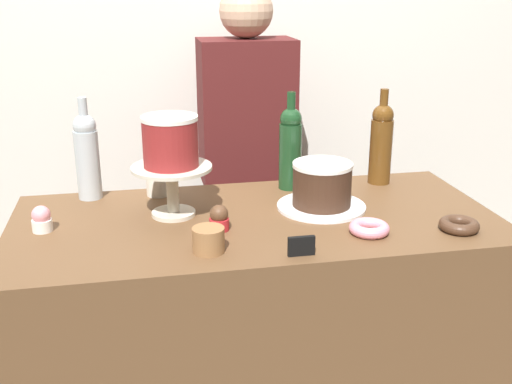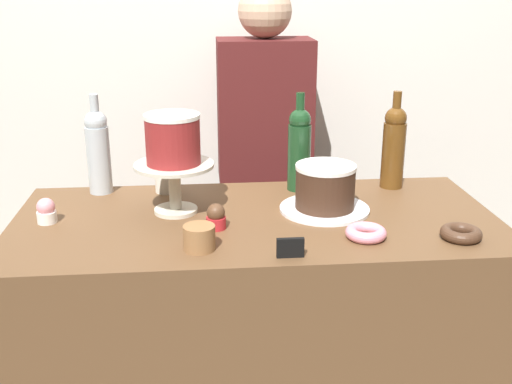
# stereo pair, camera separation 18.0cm
# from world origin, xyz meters

# --- Properties ---
(back_wall) EXTENTS (6.00, 0.05, 2.60)m
(back_wall) POSITION_xyz_m (0.00, 0.91, 1.30)
(back_wall) COLOR silver
(back_wall) RESTS_ON ground_plane
(display_counter) EXTENTS (1.43, 0.67, 0.94)m
(display_counter) POSITION_xyz_m (0.00, 0.00, 0.47)
(display_counter) COLOR brown
(display_counter) RESTS_ON ground_plane
(cake_stand_pedestal) EXTENTS (0.24, 0.24, 0.15)m
(cake_stand_pedestal) POSITION_xyz_m (-0.24, 0.07, 1.05)
(cake_stand_pedestal) COLOR beige
(cake_stand_pedestal) RESTS_ON display_counter
(white_layer_cake) EXTENTS (0.16, 0.16, 0.15)m
(white_layer_cake) POSITION_xyz_m (-0.24, 0.07, 1.17)
(white_layer_cake) COLOR maroon
(white_layer_cake) RESTS_ON cake_stand_pedestal
(silver_serving_platter) EXTENTS (0.27, 0.27, 0.01)m
(silver_serving_platter) POSITION_xyz_m (0.21, 0.04, 0.95)
(silver_serving_platter) COLOR white
(silver_serving_platter) RESTS_ON display_counter
(chocolate_round_cake) EXTENTS (0.18, 0.18, 0.13)m
(chocolate_round_cake) POSITION_xyz_m (0.21, 0.04, 1.02)
(chocolate_round_cake) COLOR #3D2619
(chocolate_round_cake) RESTS_ON silver_serving_platter
(wine_bottle_amber) EXTENTS (0.08, 0.08, 0.33)m
(wine_bottle_amber) POSITION_xyz_m (0.48, 0.25, 1.09)
(wine_bottle_amber) COLOR #5B3814
(wine_bottle_amber) RESTS_ON display_counter
(wine_bottle_green) EXTENTS (0.08, 0.08, 0.33)m
(wine_bottle_green) POSITION_xyz_m (0.17, 0.25, 1.09)
(wine_bottle_green) COLOR #193D1E
(wine_bottle_green) RESTS_ON display_counter
(wine_bottle_clear) EXTENTS (0.08, 0.08, 0.33)m
(wine_bottle_clear) POSITION_xyz_m (-0.49, 0.28, 1.09)
(wine_bottle_clear) COLOR #B2BCC1
(wine_bottle_clear) RESTS_ON display_counter
(cupcake_chocolate) EXTENTS (0.06, 0.06, 0.07)m
(cupcake_chocolate) POSITION_xyz_m (-0.12, -0.07, 0.98)
(cupcake_chocolate) COLOR red
(cupcake_chocolate) RESTS_ON display_counter
(cupcake_strawberry) EXTENTS (0.06, 0.06, 0.07)m
(cupcake_strawberry) POSITION_xyz_m (-0.61, 0.02, 0.98)
(cupcake_strawberry) COLOR white
(cupcake_strawberry) RESTS_ON display_counter
(donut_chocolate) EXTENTS (0.11, 0.11, 0.03)m
(donut_chocolate) POSITION_xyz_m (0.54, -0.21, 0.96)
(donut_chocolate) COLOR #472D1E
(donut_chocolate) RESTS_ON display_counter
(donut_pink) EXTENTS (0.11, 0.11, 0.03)m
(donut_pink) POSITION_xyz_m (0.28, -0.18, 0.96)
(donut_pink) COLOR pink
(donut_pink) RESTS_ON display_counter
(cookie_stack) EXTENTS (0.08, 0.08, 0.07)m
(cookie_stack) POSITION_xyz_m (-0.17, -0.21, 0.97)
(cookie_stack) COLOR olive
(cookie_stack) RESTS_ON display_counter
(price_sign_chalkboard) EXTENTS (0.07, 0.01, 0.05)m
(price_sign_chalkboard) POSITION_xyz_m (0.06, -0.28, 0.97)
(price_sign_chalkboard) COLOR black
(price_sign_chalkboard) RESTS_ON display_counter
(coffee_cup_ceramic) EXTENTS (0.08, 0.08, 0.09)m
(coffee_cup_ceramic) POSITION_xyz_m (-0.27, 0.26, 0.98)
(coffee_cup_ceramic) COLOR silver
(coffee_cup_ceramic) RESTS_ON display_counter
(barista_figure) EXTENTS (0.36, 0.22, 1.60)m
(barista_figure) POSITION_xyz_m (0.09, 0.65, 0.84)
(barista_figure) COLOR black
(barista_figure) RESTS_ON ground_plane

